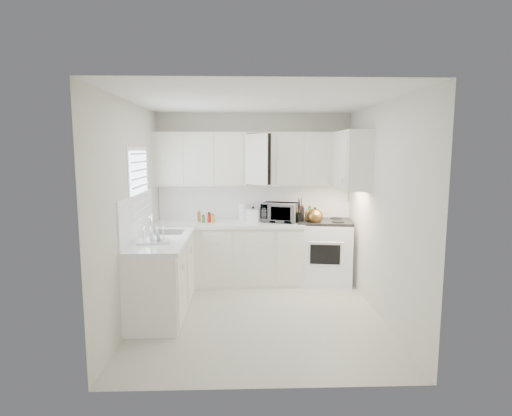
{
  "coord_description": "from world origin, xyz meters",
  "views": [
    {
      "loc": [
        -0.19,
        -4.92,
        2.04
      ],
      "look_at": [
        0.0,
        0.7,
        1.25
      ],
      "focal_mm": 29.16,
      "sensor_mm": 36.0,
      "label": 1
    }
  ],
  "objects_px": {
    "stove": "(324,243)",
    "utensil_crock": "(300,210)",
    "microwave": "(280,210)",
    "rice_cooker": "(253,214)",
    "tea_kettle": "(315,215)",
    "dish_rack": "(153,234)"
  },
  "relations": [
    {
      "from": "stove",
      "to": "microwave",
      "type": "relative_size",
      "value": 2.4
    },
    {
      "from": "stove",
      "to": "utensil_crock",
      "type": "relative_size",
      "value": 3.3
    },
    {
      "from": "utensil_crock",
      "to": "dish_rack",
      "type": "bearing_deg",
      "value": -146.18
    },
    {
      "from": "tea_kettle",
      "to": "microwave",
      "type": "distance_m",
      "value": 0.54
    },
    {
      "from": "utensil_crock",
      "to": "tea_kettle",
      "type": "bearing_deg",
      "value": -20.52
    },
    {
      "from": "rice_cooker",
      "to": "utensil_crock",
      "type": "xyz_separation_m",
      "value": [
        0.7,
        -0.13,
        0.07
      ]
    },
    {
      "from": "utensil_crock",
      "to": "dish_rack",
      "type": "relative_size",
      "value": 1.02
    },
    {
      "from": "dish_rack",
      "to": "microwave",
      "type": "bearing_deg",
      "value": 30.98
    },
    {
      "from": "tea_kettle",
      "to": "microwave",
      "type": "relative_size",
      "value": 0.56
    },
    {
      "from": "stove",
      "to": "utensil_crock",
      "type": "distance_m",
      "value": 0.65
    },
    {
      "from": "tea_kettle",
      "to": "utensil_crock",
      "type": "xyz_separation_m",
      "value": [
        -0.21,
        0.08,
        0.06
      ]
    },
    {
      "from": "stove",
      "to": "rice_cooker",
      "type": "bearing_deg",
      "value": -174.03
    },
    {
      "from": "rice_cooker",
      "to": "tea_kettle",
      "type": "bearing_deg",
      "value": 2.84
    },
    {
      "from": "stove",
      "to": "utensil_crock",
      "type": "height_order",
      "value": "utensil_crock"
    },
    {
      "from": "stove",
      "to": "rice_cooker",
      "type": "distance_m",
      "value": 1.18
    },
    {
      "from": "microwave",
      "to": "utensil_crock",
      "type": "xyz_separation_m",
      "value": [
        0.3,
        -0.1,
        0.01
      ]
    },
    {
      "from": "utensil_crock",
      "to": "dish_rack",
      "type": "height_order",
      "value": "utensil_crock"
    },
    {
      "from": "stove",
      "to": "dish_rack",
      "type": "height_order",
      "value": "stove"
    },
    {
      "from": "dish_rack",
      "to": "rice_cooker",
      "type": "bearing_deg",
      "value": 39.68
    },
    {
      "from": "tea_kettle",
      "to": "dish_rack",
      "type": "bearing_deg",
      "value": -161.56
    },
    {
      "from": "microwave",
      "to": "dish_rack",
      "type": "bearing_deg",
      "value": -121.11
    },
    {
      "from": "tea_kettle",
      "to": "dish_rack",
      "type": "distance_m",
      "value": 2.46
    }
  ]
}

